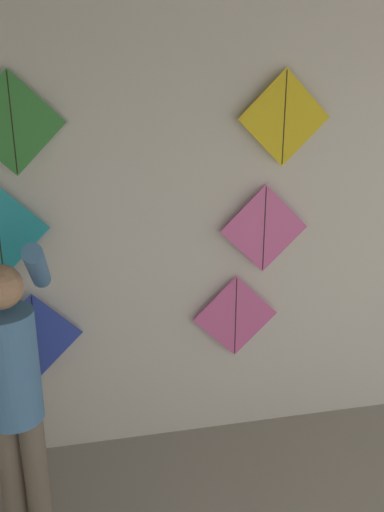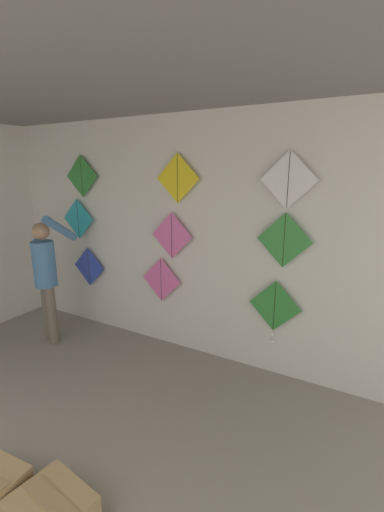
# 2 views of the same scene
# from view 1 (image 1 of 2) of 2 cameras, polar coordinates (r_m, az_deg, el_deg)

# --- Properties ---
(back_panel) EXTENTS (5.82, 0.06, 2.80)m
(back_panel) POSITION_cam_1_polar(r_m,az_deg,el_deg) (3.56, 5.70, 2.47)
(back_panel) COLOR silver
(back_panel) RESTS_ON ground
(shopkeeper) EXTENTS (0.41, 0.53, 1.67)m
(shopkeeper) POSITION_cam_1_polar(r_m,az_deg,el_deg) (2.96, -17.46, -12.23)
(shopkeeper) COLOR #726656
(shopkeeper) RESTS_ON ground
(kite_0) EXTENTS (0.55, 0.01, 0.55)m
(kite_0) POSITION_cam_1_polar(r_m,az_deg,el_deg) (3.55, -15.37, -7.77)
(kite_0) COLOR blue
(kite_1) EXTENTS (0.55, 0.01, 0.55)m
(kite_1) POSITION_cam_1_polar(r_m,az_deg,el_deg) (3.66, 4.37, -6.05)
(kite_1) COLOR pink
(kite_4) EXTENTS (0.55, 0.01, 0.55)m
(kite_4) POSITION_cam_1_polar(r_m,az_deg,el_deg) (3.49, 7.23, 2.69)
(kite_4) COLOR pink
(kite_6) EXTENTS (0.55, 0.01, 0.55)m
(kite_6) POSITION_cam_1_polar(r_m,az_deg,el_deg) (3.18, -17.54, 12.52)
(kite_6) COLOR #338C38
(kite_7) EXTENTS (0.55, 0.01, 0.55)m
(kite_7) POSITION_cam_1_polar(r_m,az_deg,el_deg) (3.39, 9.21, 13.46)
(kite_7) COLOR yellow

